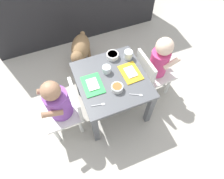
% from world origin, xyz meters
% --- Properties ---
extents(ground_plane, '(7.00, 7.00, 0.00)m').
position_xyz_m(ground_plane, '(0.00, 0.00, 0.00)').
color(ground_plane, '#B2ADA3').
extents(dining_table, '(0.53, 0.55, 0.43)m').
position_xyz_m(dining_table, '(0.00, 0.00, 0.35)').
color(dining_table, '#515459').
rests_on(dining_table, ground).
extents(seated_child_left, '(0.28, 0.28, 0.65)m').
position_xyz_m(seated_child_left, '(-0.43, -0.04, 0.40)').
color(seated_child_left, silver).
rests_on(seated_child_left, ground).
extents(seated_child_right, '(0.30, 0.30, 0.65)m').
position_xyz_m(seated_child_right, '(0.43, 0.04, 0.40)').
color(seated_child_right, silver).
rests_on(seated_child_right, ground).
extents(dog, '(0.30, 0.40, 0.34)m').
position_xyz_m(dog, '(-0.10, 0.59, 0.23)').
color(dog, olive).
rests_on(dog, ground).
extents(food_tray_left, '(0.15, 0.20, 0.02)m').
position_xyz_m(food_tray_left, '(-0.16, 0.00, 0.44)').
color(food_tray_left, green).
rests_on(food_tray_left, dining_table).
extents(food_tray_right, '(0.15, 0.20, 0.02)m').
position_xyz_m(food_tray_right, '(0.16, 0.00, 0.44)').
color(food_tray_right, gold).
rests_on(food_tray_right, dining_table).
extents(water_cup_left, '(0.07, 0.07, 0.06)m').
position_xyz_m(water_cup_left, '(-0.01, 0.08, 0.45)').
color(water_cup_left, white).
rests_on(water_cup_left, dining_table).
extents(water_cup_right, '(0.07, 0.07, 0.07)m').
position_xyz_m(water_cup_right, '(0.20, 0.15, 0.46)').
color(water_cup_right, white).
rests_on(water_cup_right, dining_table).
extents(veggie_bowl_far, '(0.09, 0.09, 0.04)m').
position_xyz_m(veggie_bowl_far, '(0.00, -0.10, 0.45)').
color(veggie_bowl_far, white).
rests_on(veggie_bowl_far, dining_table).
extents(cereal_bowl_right_side, '(0.10, 0.10, 0.04)m').
position_xyz_m(cereal_bowl_right_side, '(0.09, 0.20, 0.45)').
color(cereal_bowl_right_side, white).
rests_on(cereal_bowl_right_side, dining_table).
extents(spoon_by_left_tray, '(0.09, 0.06, 0.01)m').
position_xyz_m(spoon_by_left_tray, '(0.12, -0.20, 0.43)').
color(spoon_by_left_tray, silver).
rests_on(spoon_by_left_tray, dining_table).
extents(spoon_by_right_tray, '(0.10, 0.03, 0.01)m').
position_xyz_m(spoon_by_right_tray, '(-0.16, -0.18, 0.43)').
color(spoon_by_right_tray, silver).
rests_on(spoon_by_right_tray, dining_table).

